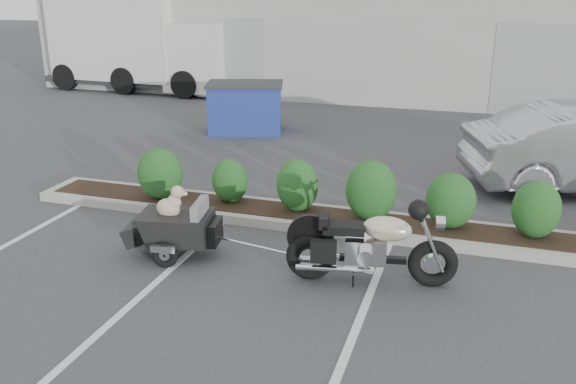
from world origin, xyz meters
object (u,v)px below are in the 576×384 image
(motorcycle, at_px, (371,247))
(dumpster, at_px, (245,107))
(pet_trailer, at_px, (175,226))
(delivery_truck, at_px, (144,45))

(motorcycle, bearing_deg, dumpster, 111.71)
(dumpster, bearing_deg, pet_trailer, -93.25)
(pet_trailer, relative_size, dumpster, 0.80)
(motorcycle, distance_m, delivery_truck, 16.12)
(delivery_truck, bearing_deg, dumpster, -38.40)
(pet_trailer, relative_size, delivery_truck, 0.25)
(pet_trailer, height_order, delivery_truck, delivery_truck)
(pet_trailer, height_order, dumpster, dumpster)
(pet_trailer, bearing_deg, dumpster, 93.52)
(motorcycle, height_order, dumpster, motorcycle)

